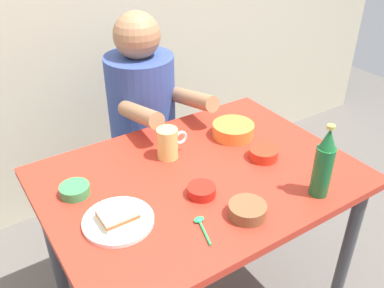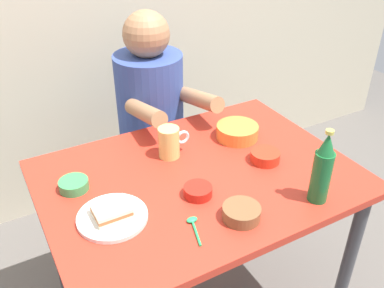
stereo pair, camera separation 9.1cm
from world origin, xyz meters
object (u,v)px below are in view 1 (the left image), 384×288
Objects in this scene: dining_table at (199,194)px; person_seated at (142,99)px; beer_mug at (168,143)px; beer_bottle at (324,164)px; plate_orange at (118,221)px; sandwich at (118,215)px; condiment_bowl_brown at (247,210)px; stool at (146,170)px.

dining_table is 1.53× the size of person_seated.
person_seated is at bearing 81.55° from dining_table.
beer_bottle is at bearing -56.66° from beer_mug.
beer_bottle reaches higher than plate_orange.
person_seated is 6.54× the size of sandwich.
beer_mug is (0.31, 0.23, 0.05)m from plate_orange.
beer_bottle reaches higher than condiment_bowl_brown.
person_seated is at bearing 83.92° from condiment_bowl_brown.
beer_mug reaches higher than condiment_bowl_brown.
person_seated reaches higher than stool.
beer_bottle is at bearing -20.66° from plate_orange.
plate_orange is 0.02m from sandwich.
plate_orange is 2.00× the size of sandwich.
stool is 0.92m from plate_orange.
beer_mug is at bearing 94.63° from condiment_bowl_brown.
person_seated is 0.82m from plate_orange.
plate_orange is 1.75× the size of beer_mug.
plate_orange is at bearing -172.87° from sandwich.
plate_orange is at bearing -122.16° from stool.
person_seated reaches higher than sandwich.
beer_bottle is at bearing -48.78° from dining_table.
beer_mug is at bearing -105.20° from stool.
sandwich is 0.67m from beer_bottle.
beer_mug is (0.31, 0.23, 0.03)m from sandwich.
plate_orange is 0.67m from beer_bottle.
stool is 3.75× the size of condiment_bowl_brown.
condiment_bowl_brown is (-0.09, -0.88, -0.00)m from person_seated.
person_seated is 3.27× the size of plate_orange.
plate_orange is 1.83× the size of condiment_bowl_brown.
person_seated is 0.48m from beer_mug.
dining_table is at bearing -77.01° from beer_mug.
beer_bottle is at bearing -20.66° from sandwich.
person_seated is at bearing 100.92° from beer_bottle.
plate_orange reaches higher than dining_table.
stool is at bearing 74.80° from beer_mug.
sandwich reaches higher than stool.
beer_bottle is at bearing -79.08° from person_seated.
sandwich is 0.39m from beer_mug.
stool is at bearing 100.80° from beer_bottle.
dining_table is 0.22m from beer_mug.
person_seated is 5.71× the size of beer_mug.
dining_table is at bearing -98.30° from stool.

